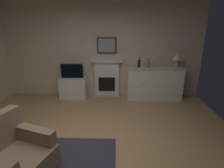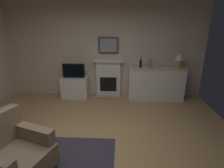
{
  "view_description": "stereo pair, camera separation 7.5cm",
  "coord_description": "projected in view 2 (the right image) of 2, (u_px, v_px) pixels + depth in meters",
  "views": [
    {
      "loc": [
        0.43,
        -2.46,
        2.05
      ],
      "look_at": [
        0.34,
        0.68,
        1.0
      ],
      "focal_mm": 28.38,
      "sensor_mm": 36.0,
      "label": 1
    },
    {
      "loc": [
        0.5,
        -2.45,
        2.05
      ],
      "look_at": [
        0.34,
        0.68,
        1.0
      ],
      "focal_mm": 28.38,
      "sensor_mm": 36.0,
      "label": 2
    }
  ],
  "objects": [
    {
      "name": "table_lamp",
      "position": [
        180.0,
        58.0,
        4.76
      ],
      "size": [
        0.26,
        0.26,
        0.4
      ],
      "color": "#B79338",
      "rests_on": "sideboard_cabinet"
    },
    {
      "name": "vase_decorative",
      "position": [
        149.0,
        63.0,
        4.8
      ],
      "size": [
        0.11,
        0.11,
        0.28
      ],
      "color": "#9E7F5B",
      "rests_on": "sideboard_cabinet"
    },
    {
      "name": "wine_glass_center",
      "position": [
        159.0,
        63.0,
        4.82
      ],
      "size": [
        0.07,
        0.07,
        0.16
      ],
      "color": "silver",
      "rests_on": "sideboard_cabinet"
    },
    {
      "name": "wine_bottle",
      "position": [
        141.0,
        64.0,
        4.86
      ],
      "size": [
        0.08,
        0.08,
        0.29
      ],
      "color": "black",
      "rests_on": "sideboard_cabinet"
    },
    {
      "name": "armchair",
      "position": [
        12.0,
        154.0,
        2.4
      ],
      "size": [
        1.01,
        0.98,
        0.92
      ],
      "color": "#8C7259",
      "rests_on": "ground_plane"
    },
    {
      "name": "tv_set",
      "position": [
        74.0,
        71.0,
        5.02
      ],
      "size": [
        0.62,
        0.07,
        0.4
      ],
      "color": "black",
      "rests_on": "tv_cabinet"
    },
    {
      "name": "fireplace_unit",
      "position": [
        108.0,
        78.0,
        5.23
      ],
      "size": [
        0.87,
        0.3,
        1.1
      ],
      "color": "white",
      "rests_on": "ground_plane"
    },
    {
      "name": "wall_rear",
      "position": [
        104.0,
        47.0,
        5.07
      ],
      "size": [
        5.74,
        0.06,
        2.91
      ],
      "primitive_type": "cube",
      "color": "beige",
      "rests_on": "ground_plane"
    },
    {
      "name": "sideboard_cabinet",
      "position": [
        156.0,
        84.0,
        5.03
      ],
      "size": [
        1.55,
        0.49,
        0.93
      ],
      "color": "white",
      "rests_on": "ground_plane"
    },
    {
      "name": "wine_glass_left",
      "position": [
        155.0,
        63.0,
        4.83
      ],
      "size": [
        0.07,
        0.07,
        0.16
      ],
      "color": "silver",
      "rests_on": "sideboard_cabinet"
    },
    {
      "name": "ground_plane",
      "position": [
        90.0,
        155.0,
        3.02
      ],
      "size": [
        5.74,
        5.41,
        0.1
      ],
      "primitive_type": "cube",
      "color": "tan",
      "rests_on": "ground"
    },
    {
      "name": "tv_cabinet",
      "position": [
        75.0,
        87.0,
        5.2
      ],
      "size": [
        0.75,
        0.42,
        0.61
      ],
      "color": "white",
      "rests_on": "ground_plane"
    },
    {
      "name": "framed_picture",
      "position": [
        108.0,
        45.0,
        4.97
      ],
      "size": [
        0.55,
        0.04,
        0.45
      ],
      "color": "#473323"
    }
  ]
}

